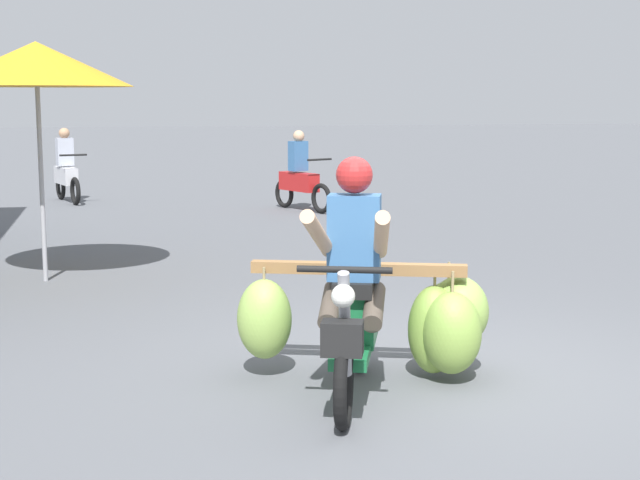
{
  "coord_description": "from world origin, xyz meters",
  "views": [
    {
      "loc": [
        -2.19,
        -6.1,
        1.95
      ],
      "look_at": [
        -0.72,
        0.67,
        0.9
      ],
      "focal_mm": 52.63,
      "sensor_mm": 36.0,
      "label": 1
    }
  ],
  "objects_px": {
    "market_umbrella_near_shop": "(36,64)",
    "motorbike_distant_ahead_left": "(300,178)",
    "motorbike_main_loaded": "(389,311)",
    "motorbike_distant_ahead_right": "(66,172)"
  },
  "relations": [
    {
      "from": "motorbike_distant_ahead_left",
      "to": "market_umbrella_near_shop",
      "type": "relative_size",
      "value": 0.59
    },
    {
      "from": "motorbike_main_loaded",
      "to": "motorbike_distant_ahead_right",
      "type": "bearing_deg",
      "value": 102.46
    },
    {
      "from": "motorbike_main_loaded",
      "to": "market_umbrella_near_shop",
      "type": "distance_m",
      "value": 5.34
    },
    {
      "from": "motorbike_distant_ahead_left",
      "to": "market_umbrella_near_shop",
      "type": "height_order",
      "value": "market_umbrella_near_shop"
    },
    {
      "from": "motorbike_distant_ahead_right",
      "to": "motorbike_distant_ahead_left",
      "type": "bearing_deg",
      "value": -28.85
    },
    {
      "from": "motorbike_main_loaded",
      "to": "market_umbrella_near_shop",
      "type": "relative_size",
      "value": 0.73
    },
    {
      "from": "motorbike_distant_ahead_left",
      "to": "motorbike_distant_ahead_right",
      "type": "xyz_separation_m",
      "value": [
        -4.07,
        2.24,
        0.0
      ]
    },
    {
      "from": "motorbike_distant_ahead_right",
      "to": "market_umbrella_near_shop",
      "type": "distance_m",
      "value": 8.2
    },
    {
      "from": "motorbike_distant_ahead_left",
      "to": "market_umbrella_near_shop",
      "type": "xyz_separation_m",
      "value": [
        -3.92,
        -5.77,
        1.73
      ]
    },
    {
      "from": "market_umbrella_near_shop",
      "to": "motorbike_distant_ahead_left",
      "type": "bearing_deg",
      "value": 55.82
    }
  ]
}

